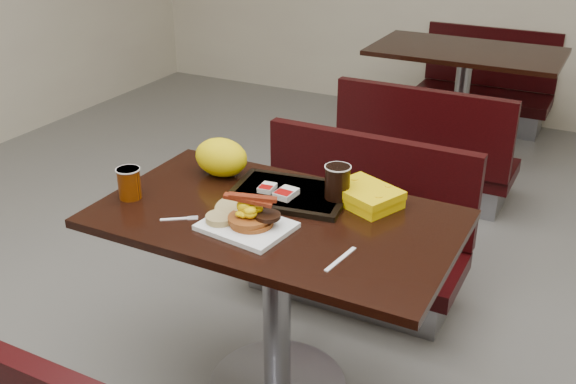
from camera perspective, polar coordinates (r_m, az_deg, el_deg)
The scene contains 22 objects.
table_near at distance 2.42m, azimuth -0.97°, elevation -9.87°, with size 1.20×0.70×0.75m, color black, non-canonical shape.
bench_near_n at distance 2.97m, azimuth 5.45°, elevation -3.07°, with size 1.00×0.46×0.72m, color black, non-canonical shape.
table_far at distance 4.65m, azimuth 14.51°, elevation 7.22°, with size 1.20×0.70×0.75m, color black, non-canonical shape.
bench_far_s at distance 4.01m, azimuth 12.03°, elevation 4.32°, with size 1.00×0.46×0.72m, color black, non-canonical shape.
bench_far_n at distance 5.31m, azimuth 16.36°, elevation 9.10°, with size 1.00×0.46×0.72m, color black, non-canonical shape.
platter at distance 2.14m, azimuth -3.56°, elevation -2.94°, with size 0.27×0.21×0.02m, color white.
pancake_stack at distance 2.13m, azimuth -3.14°, elevation -2.41°, with size 0.14×0.14×0.03m, color #964619.
sausage_patty at distance 2.10m, azimuth -1.73°, elevation -2.05°, with size 0.08×0.08×0.01m, color black.
scrambled_eggs at distance 2.12m, azimuth -3.69°, elevation -1.31°, with size 0.09×0.08×0.05m, color #E9C504.
bacon_strips at distance 2.10m, azimuth -3.43°, elevation -0.62°, with size 0.16×0.07×0.01m, color #4E0705, non-canonical shape.
muffin_bottom at distance 2.15m, azimuth -5.81°, elevation -2.24°, with size 0.09×0.09×0.02m, color tan.
muffin_top at distance 2.19m, azimuth -5.06°, elevation -1.37°, with size 0.09×0.09×0.02m, color tan.
coffee_cup_near at distance 2.38m, azimuth -13.41°, elevation 0.72°, with size 0.08×0.08×0.11m, color #983B05.
fork at distance 2.22m, azimuth -9.73°, elevation -2.29°, with size 0.12×0.02×0.00m, color white, non-canonical shape.
knife at distance 1.98m, azimuth 4.51°, elevation -5.73°, with size 0.16×0.01×0.00m, color white.
condiment_ketchup at distance 2.23m, azimuth 0.54°, elevation -1.69°, with size 0.04×0.03×0.01m, color #8C0504.
tray at distance 2.35m, azimuth 0.14°, elevation -0.13°, with size 0.41×0.29×0.02m, color black.
hashbrown_sleeve_left at distance 2.34m, azimuth -1.79°, elevation 0.35°, with size 0.05×0.07×0.02m, color silver.
hashbrown_sleeve_right at distance 2.30m, azimuth -0.17°, elevation -0.13°, with size 0.06×0.08×0.02m, color silver.
coffee_cup_far at distance 2.28m, azimuth 4.24°, elevation 0.85°, with size 0.09×0.09×0.12m, color black.
clamshell at distance 2.30m, azimuth 6.66°, elevation -0.32°, with size 0.22×0.17×0.06m, color yellow.
paper_bag at distance 2.50m, azimuth -5.73°, elevation 2.97°, with size 0.21×0.15×0.14m, color #FCED08.
Camera 1 is at (0.94, -1.73, 1.78)m, focal length 41.62 mm.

